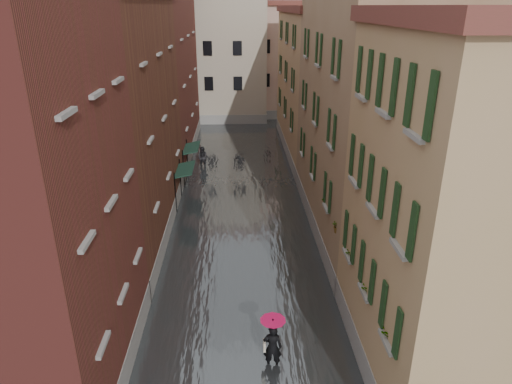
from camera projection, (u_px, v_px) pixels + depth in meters
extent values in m
plane|color=#5B5A5D|center=(245.00, 333.00, 17.99)|extent=(120.00, 120.00, 0.00)
cube|color=#43484B|center=(241.00, 201.00, 29.97)|extent=(10.00, 60.00, 0.20)
cube|color=maroon|center=(6.00, 207.00, 13.40)|extent=(6.00, 8.00, 13.00)
cube|color=#59301C|center=(105.00, 125.00, 23.66)|extent=(6.00, 14.00, 12.50)
cube|color=maroon|center=(153.00, 71.00, 37.24)|extent=(6.00, 16.00, 14.00)
cube|color=#A78756|center=(468.00, 221.00, 14.24)|extent=(6.00, 8.00, 11.50)
cube|color=#9A7C5D|center=(372.00, 117.00, 24.12)|extent=(6.00, 14.00, 13.00)
cube|color=#A78756|center=(322.00, 86.00, 38.27)|extent=(6.00, 16.00, 11.50)
cube|color=#B1A28C|center=(210.00, 59.00, 50.53)|extent=(12.00, 9.00, 13.00)
cube|color=#CAA78E|center=(289.00, 61.00, 52.93)|extent=(10.00, 9.00, 12.00)
cube|color=#153024|center=(185.00, 169.00, 28.35)|extent=(1.09, 2.67, 0.31)
cylinder|color=black|center=(176.00, 195.00, 27.54)|extent=(0.06, 0.06, 2.80)
cylinder|color=black|center=(180.00, 179.00, 30.01)|extent=(0.06, 0.06, 2.80)
cube|color=#153024|center=(192.00, 148.00, 32.64)|extent=(1.09, 2.70, 0.31)
cylinder|color=black|center=(184.00, 169.00, 31.81)|extent=(0.06, 0.06, 2.80)
cylinder|color=black|center=(187.00, 157.00, 34.31)|extent=(0.06, 0.06, 2.80)
cube|color=brown|center=(390.00, 337.00, 13.11)|extent=(0.22, 0.85, 0.18)
imported|color=#265926|center=(391.00, 325.00, 12.95)|extent=(0.59, 0.51, 0.66)
cube|color=brown|center=(369.00, 292.00, 15.16)|extent=(0.22, 0.85, 0.18)
imported|color=#265926|center=(370.00, 282.00, 15.00)|extent=(0.59, 0.51, 0.66)
cube|color=brown|center=(352.00, 257.00, 17.31)|extent=(0.22, 0.85, 0.18)
imported|color=#265926|center=(353.00, 247.00, 17.15)|extent=(0.59, 0.51, 0.66)
cube|color=brown|center=(339.00, 227.00, 19.58)|extent=(0.22, 0.85, 0.18)
imported|color=#265926|center=(339.00, 219.00, 19.42)|extent=(0.59, 0.51, 0.66)
cube|color=brown|center=(327.00, 203.00, 22.02)|extent=(0.22, 0.85, 0.18)
imported|color=#265926|center=(328.00, 195.00, 21.86)|extent=(0.59, 0.51, 0.66)
imported|color=black|center=(272.00, 347.00, 15.95)|extent=(0.70, 0.50, 1.82)
cube|color=beige|center=(264.00, 345.00, 15.97)|extent=(0.08, 0.30, 0.38)
cylinder|color=black|center=(273.00, 337.00, 15.78)|extent=(0.02, 0.02, 1.00)
cone|color=#D50E4B|center=(273.00, 324.00, 15.57)|extent=(0.90, 0.90, 0.28)
imported|color=black|center=(203.00, 158.00, 35.82)|extent=(1.02, 0.89, 1.79)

